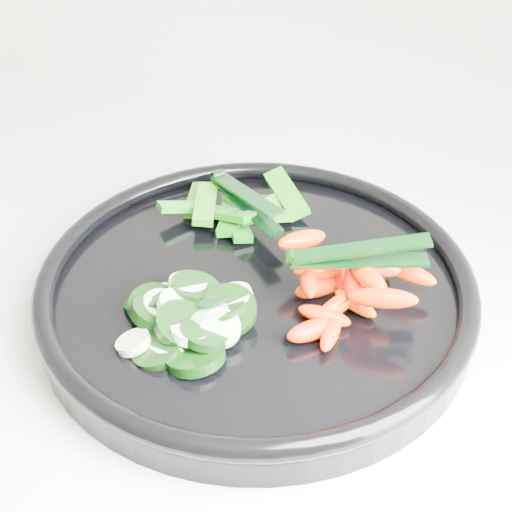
% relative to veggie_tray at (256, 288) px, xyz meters
% --- Properties ---
extents(veggie_tray, '(0.40, 0.40, 0.04)m').
position_rel_veggie_tray_xyz_m(veggie_tray, '(0.00, 0.00, 0.00)').
color(veggie_tray, black).
rests_on(veggie_tray, counter).
extents(cucumber_pile, '(0.13, 0.13, 0.04)m').
position_rel_veggie_tray_xyz_m(cucumber_pile, '(-0.04, -0.07, 0.01)').
color(cucumber_pile, black).
rests_on(cucumber_pile, veggie_tray).
extents(carrot_pile, '(0.14, 0.16, 0.05)m').
position_rel_veggie_tray_xyz_m(carrot_pile, '(0.08, 0.01, 0.02)').
color(carrot_pile, '#FF5700').
rests_on(carrot_pile, veggie_tray).
extents(pepper_pile, '(0.14, 0.12, 0.03)m').
position_rel_veggie_tray_xyz_m(pepper_pile, '(-0.06, 0.09, 0.01)').
color(pepper_pile, '#0C6009').
rests_on(pepper_pile, veggie_tray).
extents(tong_carrot, '(0.11, 0.06, 0.02)m').
position_rel_veggie_tray_xyz_m(tong_carrot, '(0.08, 0.01, 0.05)').
color(tong_carrot, black).
rests_on(tong_carrot, carrot_pile).
extents(tong_pepper, '(0.10, 0.08, 0.02)m').
position_rel_veggie_tray_xyz_m(tong_pepper, '(-0.05, 0.08, 0.03)').
color(tong_pepper, black).
rests_on(tong_pepper, pepper_pile).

